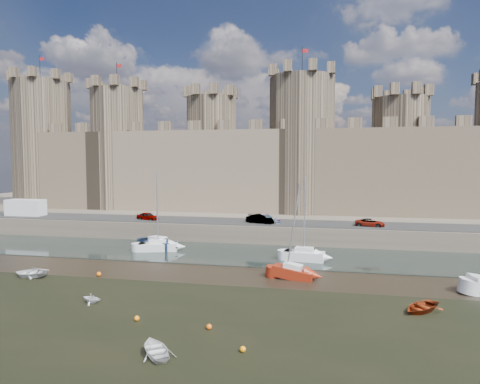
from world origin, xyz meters
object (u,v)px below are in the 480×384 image
at_px(sailboat_2, 304,254).
at_px(sailboat_4, 293,272).
at_px(sailboat_1, 158,243).
at_px(sailboat_0, 158,246).
at_px(van, 26,208).
at_px(car_2, 265,219).
at_px(car_3, 370,223).
at_px(car_1, 260,219).
at_px(car_0, 148,216).

xyz_separation_m(sailboat_2, sailboat_4, (-0.66, -7.41, -0.09)).
bearing_deg(sailboat_1, sailboat_0, -42.27).
bearing_deg(van, car_2, 0.60).
bearing_deg(sailboat_0, van, 144.51).
bearing_deg(sailboat_0, car_3, 4.57).
relative_size(sailboat_0, sailboat_1, 0.90).
xyz_separation_m(car_1, sailboat_0, (-11.54, -9.15, -2.45)).
xyz_separation_m(car_1, car_2, (0.54, 0.58, -0.00)).
height_order(car_2, car_3, car_2).
xyz_separation_m(sailboat_0, sailboat_1, (-0.50, 1.11, 0.07)).
height_order(car_0, sailboat_4, sailboat_4).
height_order(van, sailboat_2, sailboat_2).
bearing_deg(sailboat_2, sailboat_4, -87.53).
height_order(van, sailboat_4, sailboat_4).
bearing_deg(sailboat_0, car_2, 23.79).
bearing_deg(sailboat_2, car_2, 125.94).
relative_size(car_3, sailboat_2, 0.40).
xyz_separation_m(car_3, sailboat_0, (-26.35, -9.39, -2.32)).
relative_size(car_2, sailboat_0, 0.51).
relative_size(sailboat_0, sailboat_2, 0.93).
xyz_separation_m(car_0, sailboat_4, (23.00, -18.34, -2.40)).
bearing_deg(van, sailboat_2, -13.59).
distance_m(sailboat_0, sailboat_1, 1.22).
distance_m(van, sailboat_1, 27.67).
relative_size(sailboat_2, sailboat_4, 1.04).
bearing_deg(sailboat_4, van, 165.46).
bearing_deg(car_2, car_1, 145.64).
xyz_separation_m(van, sailboat_2, (44.79, -11.55, -3.04)).
bearing_deg(sailboat_4, car_2, 115.02).
xyz_separation_m(car_1, sailboat_1, (-12.04, -8.03, -2.38)).
xyz_separation_m(car_0, sailboat_1, (4.93, -8.17, -2.31)).
bearing_deg(car_3, sailboat_4, 165.24).
distance_m(van, sailboat_2, 46.35).
bearing_deg(car_1, sailboat_4, -144.73).
bearing_deg(van, car_1, -0.27).
xyz_separation_m(car_0, sailboat_0, (5.43, -9.28, -2.37)).
distance_m(car_3, sailboat_1, 28.19).
distance_m(car_3, sailboat_2, 13.89).
height_order(car_1, sailboat_1, sailboat_1).
xyz_separation_m(car_2, sailboat_4, (5.49, -18.79, -2.47)).
distance_m(sailboat_2, sailboat_4, 7.44).
distance_m(car_2, car_3, 14.28).
distance_m(car_0, van, 21.15).
relative_size(car_0, car_2, 0.76).
height_order(van, sailboat_0, sailboat_0).
bearing_deg(sailboat_1, car_3, 40.73).
xyz_separation_m(sailboat_0, sailboat_2, (18.23, -1.65, 0.06)).
xyz_separation_m(car_0, van, (-21.13, 0.62, 0.72)).
bearing_deg(car_2, car_0, 100.05).
xyz_separation_m(car_0, sailboat_2, (23.66, -10.93, -2.31)).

